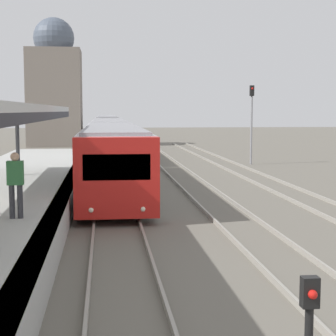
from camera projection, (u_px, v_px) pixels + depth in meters
The scene contains 5 objects.
person_on_platform at pixel (15, 181), 13.99m from camera, with size 0.40×0.22×1.66m.
train_near at pixel (108, 133), 51.24m from camera, with size 2.69×68.76×2.92m.
signal_post_near at pixel (309, 332), 6.48m from camera, with size 0.20×0.21×1.73m.
signal_mast_far at pixel (252, 115), 37.64m from camera, with size 0.28×0.29×5.30m.
distant_domed_building at pixel (55, 86), 57.30m from camera, with size 5.36×5.36×13.00m.
Camera 1 is at (-0.37, -0.27, 3.62)m, focal length 60.00 mm.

